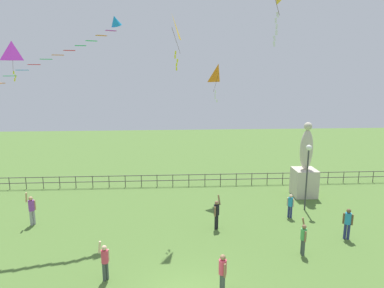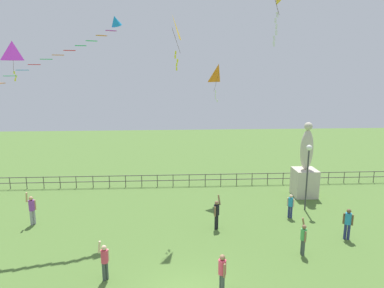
% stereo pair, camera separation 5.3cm
% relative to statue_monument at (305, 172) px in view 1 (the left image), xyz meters
% --- Properties ---
extents(statue_monument, '(1.59, 1.59, 5.38)m').
position_rel_statue_monument_xyz_m(statue_monument, '(0.00, 0.00, 0.00)').
color(statue_monument, beige).
rests_on(statue_monument, ground_plane).
extents(lamppost, '(0.36, 0.36, 4.34)m').
position_rel_statue_monument_xyz_m(lamppost, '(-0.89, -2.56, 1.41)').
color(lamppost, '#38383D').
rests_on(lamppost, ground_plane).
extents(person_0, '(0.29, 0.49, 1.86)m').
position_rel_statue_monument_xyz_m(person_0, '(-3.11, -8.03, -0.83)').
color(person_0, '#3F4C47').
rests_on(person_0, ground_plane).
extents(person_1, '(0.43, 0.47, 1.99)m').
position_rel_statue_monument_xyz_m(person_1, '(-6.99, -4.95, -0.76)').
color(person_1, black).
rests_on(person_1, ground_plane).
extents(person_2, '(0.46, 0.32, 1.73)m').
position_rel_statue_monument_xyz_m(person_2, '(-0.15, -6.60, -0.76)').
color(person_2, navy).
rests_on(person_2, ground_plane).
extents(person_3, '(0.47, 0.45, 2.05)m').
position_rel_statue_monument_xyz_m(person_3, '(-17.72, -3.79, -0.73)').
color(person_3, '#99999E').
rests_on(person_3, ground_plane).
extents(person_4, '(0.32, 0.50, 1.72)m').
position_rel_statue_monument_xyz_m(person_4, '(-7.50, -10.79, -0.77)').
color(person_4, '#3F4C47').
rests_on(person_4, ground_plane).
extents(person_5, '(0.44, 0.43, 1.91)m').
position_rel_statue_monument_xyz_m(person_5, '(-12.42, -9.59, -0.80)').
color(person_5, '#3F4C47').
rests_on(person_5, ground_plane).
extents(person_6, '(0.38, 0.31, 1.51)m').
position_rel_statue_monument_xyz_m(person_6, '(-2.27, -3.71, -0.89)').
color(person_6, navy).
rests_on(person_6, ground_plane).
extents(kite_1, '(0.97, 0.89, 2.65)m').
position_rel_statue_monument_xyz_m(kite_1, '(-6.19, 1.18, 6.84)').
color(kite_1, orange).
extents(kite_2, '(1.14, 1.20, 2.41)m').
position_rel_statue_monument_xyz_m(kite_2, '(-19.44, -0.16, 8.21)').
color(kite_2, '#B22DB2').
extents(kite_4, '(0.77, 0.85, 3.07)m').
position_rel_statue_monument_xyz_m(kite_4, '(-9.40, -3.14, 9.40)').
color(kite_4, yellow).
extents(streamer_kite, '(6.50, 4.21, 4.07)m').
position_rel_statue_monument_xyz_m(streamer_kite, '(-13.22, -2.90, 9.45)').
color(streamer_kite, '#198CD1').
extents(waterfront_railing, '(36.05, 0.06, 0.95)m').
position_rel_statue_monument_xyz_m(waterfront_railing, '(-9.28, 2.62, -1.14)').
color(waterfront_railing, '#4C4742').
rests_on(waterfront_railing, ground_plane).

